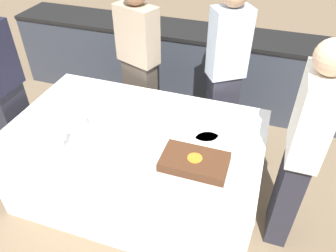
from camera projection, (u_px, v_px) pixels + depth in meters
name	position (u px, v px, depth m)	size (l,w,h in m)	color
ground_plane	(140.00, 191.00, 3.04)	(14.00, 14.00, 0.00)	#7A664C
back_counter	(190.00, 66.00, 4.00)	(4.40, 0.58, 0.92)	#333842
dining_table	(138.00, 163.00, 2.81)	(2.00, 1.20, 0.75)	white
cake	(195.00, 162.00, 2.24)	(0.50, 0.32, 0.08)	#B7B2AD
plate_stack	(75.00, 123.00, 2.57)	(0.19, 0.19, 0.09)	white
wine_glass	(61.00, 134.00, 2.34)	(0.06, 0.06, 0.18)	white
side_plate_near_cake	(208.00, 141.00, 2.47)	(0.21, 0.21, 0.00)	white
side_plate_right_edge	(205.00, 133.00, 2.54)	(0.21, 0.21, 0.00)	white
utensil_pile	(98.00, 164.00, 2.26)	(0.14, 0.12, 0.02)	white
person_cutting_cake	(225.00, 73.00, 2.95)	(0.38, 0.34, 1.71)	#282833
person_seated_left	(3.00, 88.00, 2.80)	(0.22, 0.36, 1.67)	#282833
person_seated_right	(301.00, 151.00, 2.20)	(0.21, 0.40, 1.67)	#282833
person_standing_back	(139.00, 64.00, 3.19)	(0.44, 0.32, 1.65)	#4C4238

